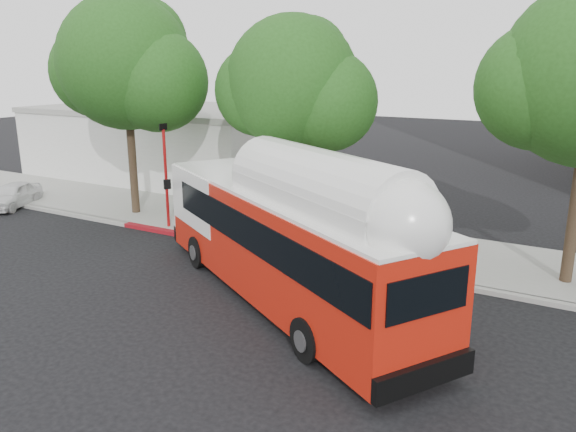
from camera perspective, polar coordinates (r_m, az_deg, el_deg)
name	(u,v)px	position (r m, az deg, el deg)	size (l,w,h in m)	color
ground	(226,293)	(17.43, -6.35, -7.77)	(120.00, 120.00, 0.00)	black
sidewalk	(320,236)	(22.66, 3.24, -2.03)	(60.00, 5.00, 0.15)	gray
curb_strip	(288,254)	(20.47, 0.01, -3.91)	(60.00, 0.30, 0.15)	gray
red_curb_segment	(221,242)	(22.02, -6.81, -2.62)	(10.00, 0.32, 0.16)	maroon
street_tree_left	(135,68)	(25.84, -15.30, 14.29)	(6.67, 5.80, 9.74)	#2D2116
street_tree_mid	(303,88)	(21.54, 1.50, 12.87)	(5.75, 5.00, 8.62)	#2D2116
low_commercial_bldg	(172,141)	(36.06, -11.67, 7.49)	(16.20, 10.20, 4.25)	silver
transit_bus	(284,244)	(16.14, -0.39, -2.84)	(12.12, 8.58, 3.80)	red
parked_car	(13,195)	(30.48, -26.19, 1.93)	(3.56, 1.43, 1.21)	silver
signal_pole	(166,176)	(23.75, -12.29, 3.95)	(0.13, 0.42, 4.46)	#AB1213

